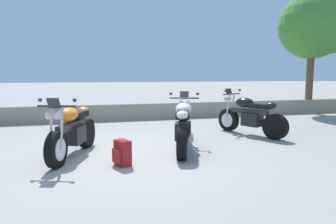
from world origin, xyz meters
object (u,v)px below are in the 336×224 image
motorcycle_orange_near_left (72,131)px  leafy_tree_mid_left (317,27)px  motorcycle_black_far_right (250,116)px  rider_backpack (122,152)px  motorcycle_white_centre (183,127)px

motorcycle_orange_near_left → leafy_tree_mid_left: 10.64m
motorcycle_black_far_right → rider_backpack: (-3.50, -1.82, -0.24)m
motorcycle_orange_near_left → rider_backpack: size_ratio=4.24×
motorcycle_white_centre → leafy_tree_mid_left: bearing=32.3°
motorcycle_white_centre → rider_backpack: 1.58m
motorcycle_orange_near_left → rider_backpack: 1.20m
leafy_tree_mid_left → motorcycle_orange_near_left: bearing=-154.5°
motorcycle_orange_near_left → motorcycle_white_centre: same height
motorcycle_white_centre → motorcycle_black_far_right: bearing=25.8°
rider_backpack → leafy_tree_mid_left: bearing=31.9°
motorcycle_orange_near_left → rider_backpack: bearing=-44.1°
motorcycle_black_far_right → motorcycle_white_centre: bearing=-154.2°
rider_backpack → motorcycle_black_far_right: bearing=27.5°
motorcycle_white_centre → motorcycle_black_far_right: 2.39m
motorcycle_orange_near_left → leafy_tree_mid_left: leafy_tree_mid_left is taller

